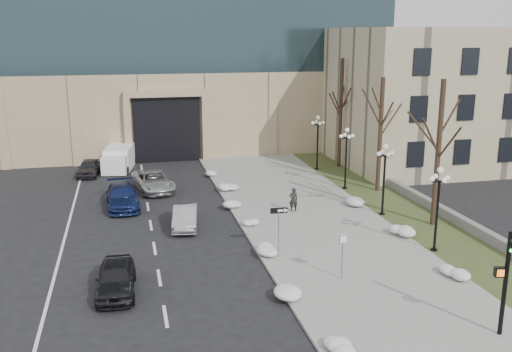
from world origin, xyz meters
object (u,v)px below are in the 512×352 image
at_px(box_truck, 119,158).
at_px(lamppost_a, 438,198).
at_px(lamppost_d, 318,135).
at_px(pedestrian, 293,200).
at_px(lamppost_b, 384,170).
at_px(traffic_signal, 504,286).
at_px(car_d, 153,181).
at_px(keep_sign, 343,247).
at_px(one_way_sign, 282,216).
at_px(car_c, 122,197).
at_px(car_a, 116,278).
at_px(lamppost_c, 346,150).
at_px(car_e, 89,168).
at_px(car_b, 185,217).

bearing_deg(box_truck, lamppost_a, -45.43).
height_order(box_truck, lamppost_d, lamppost_d).
xyz_separation_m(pedestrian, lamppost_d, (5.47, 11.11, 2.15)).
bearing_deg(lamppost_b, traffic_signal, -98.11).
bearing_deg(lamppost_b, box_truck, 133.54).
bearing_deg(car_d, keep_sign, -77.28).
height_order(box_truck, one_way_sign, one_way_sign).
xyz_separation_m(pedestrian, box_truck, (-11.19, 15.64, 0.00)).
relative_size(car_c, one_way_sign, 1.99).
bearing_deg(pedestrian, car_a, 45.91).
height_order(car_c, one_way_sign, one_way_sign).
bearing_deg(lamppost_c, lamppost_a, -90.00).
relative_size(box_truck, lamppost_a, 1.32).
bearing_deg(traffic_signal, lamppost_a, 88.74).
bearing_deg(car_a, pedestrian, 42.69).
relative_size(car_d, one_way_sign, 2.04).
bearing_deg(lamppost_c, car_d, 167.60).
distance_m(car_c, lamppost_a, 20.65).
bearing_deg(keep_sign, one_way_sign, 104.26).
xyz_separation_m(car_e, traffic_signal, (16.99, -30.66, 1.50)).
distance_m(car_b, box_truck, 17.31).
relative_size(car_b, lamppost_a, 0.86).
xyz_separation_m(traffic_signal, lamppost_c, (2.15, 21.61, 0.90)).
bearing_deg(one_way_sign, car_b, 133.77).
bearing_deg(traffic_signal, car_b, 136.66).
bearing_deg(one_way_sign, car_d, 116.49).
bearing_deg(pedestrian, lamppost_a, 128.76).
xyz_separation_m(keep_sign, lamppost_c, (6.28, 15.38, 1.30)).
bearing_deg(box_truck, lamppost_c, -23.67).
distance_m(box_truck, keep_sign, 28.39).
bearing_deg(car_d, pedestrian, -51.98).
bearing_deg(box_truck, traffic_signal, -56.20).
bearing_deg(pedestrian, car_c, -13.73).
bearing_deg(lamppost_a, car_e, 130.97).
distance_m(car_d, pedestrian, 11.64).
distance_m(lamppost_a, lamppost_d, 19.50).
xyz_separation_m(car_c, car_d, (2.28, 3.87, -0.01)).
bearing_deg(box_truck, car_d, -62.76).
bearing_deg(lamppost_a, car_c, 143.34).
xyz_separation_m(pedestrian, lamppost_c, (5.47, 4.61, 2.15)).
relative_size(box_truck, lamppost_d, 1.32).
xyz_separation_m(car_d, box_truck, (-2.48, 7.91, 0.19)).
bearing_deg(car_a, lamppost_c, 42.64).
height_order(car_a, traffic_signal, traffic_signal).
distance_m(car_c, box_truck, 11.78).
bearing_deg(keep_sign, lamppost_b, 44.38).
height_order(car_a, car_c, car_c).
height_order(car_d, box_truck, box_truck).
xyz_separation_m(car_b, keep_sign, (6.46, -9.55, 1.09)).
bearing_deg(car_b, car_a, -107.72).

